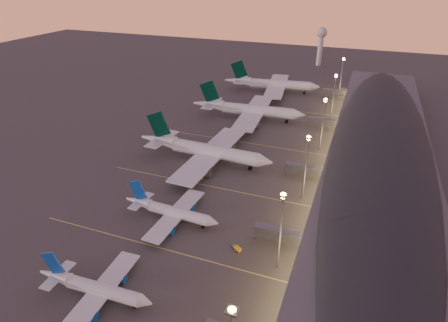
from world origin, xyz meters
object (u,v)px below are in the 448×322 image
baggage_tug_c (236,248)px  radar_tower (321,40)px  airliner_narrow_north (170,211)px  airliner_wide_mid (248,110)px  airliner_wide_near (203,150)px  airliner_wide_far (271,84)px  airliner_narrow_south (94,288)px

baggage_tug_c → radar_tower: bearing=121.6°
airliner_narrow_north → radar_tower: radar_tower is taller
airliner_narrow_north → airliner_wide_mid: airliner_wide_mid is taller
airliner_wide_near → airliner_narrow_north: bearing=-78.8°
airliner_wide_far → radar_tower: 95.59m
airliner_wide_near → baggage_tug_c: 61.93m
airliner_narrow_north → airliner_wide_far: bearing=94.2°
airliner_narrow_north → radar_tower: 251.41m
airliner_narrow_north → radar_tower: (14.47, 250.31, 18.50)m
airliner_narrow_north → radar_tower: bearing=89.1°
airliner_wide_near → airliner_wide_far: 113.23m
airliner_narrow_south → airliner_wide_far: bearing=88.2°
airliner_narrow_south → baggage_tug_c: 42.90m
airliner_wide_near → airliner_wide_far: bearing=91.0°
radar_tower → airliner_wide_far: bearing=-101.9°
airliner_wide_near → airliner_wide_mid: 57.58m
airliner_narrow_north → radar_tower: size_ratio=1.12×
airliner_wide_mid → baggage_tug_c: 113.66m
airliner_narrow_south → baggage_tug_c: airliner_narrow_south is taller
airliner_wide_near → airliner_wide_mid: (2.52, 57.52, 0.08)m
airliner_wide_near → airliner_wide_mid: airliner_wide_mid is taller
airliner_wide_mid → airliner_narrow_south: bearing=-93.1°
airliner_narrow_south → radar_tower: 289.46m
airliner_wide_mid → airliner_wide_far: size_ratio=0.99×
baggage_tug_c → airliner_narrow_south: bearing=-104.0°
airliner_narrow_south → airliner_wide_near: airliner_wide_near is taller
airliner_wide_far → radar_tower: size_ratio=2.05×
airliner_narrow_south → airliner_wide_far: 196.23m
airliner_narrow_south → airliner_wide_near: bearing=90.7°
airliner_wide_near → airliner_narrow_south: bearing=-84.6°
airliner_narrow_north → baggage_tug_c: airliner_narrow_north is taller
radar_tower → baggage_tug_c: 258.16m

